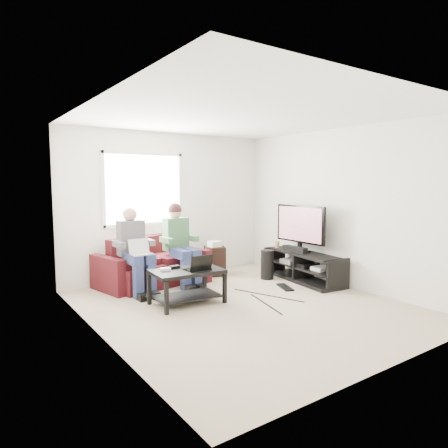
{
  "coord_description": "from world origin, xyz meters",
  "views": [
    {
      "loc": [
        -3.32,
        -4.29,
        1.72
      ],
      "look_at": [
        0.07,
        0.6,
        1.1
      ],
      "focal_mm": 32.0,
      "sensor_mm": 36.0,
      "label": 1
    }
  ],
  "objects_px": {
    "sofa": "(151,267)",
    "coffee_table": "(187,279)",
    "tv_stand": "(304,268)",
    "tv": "(300,225)",
    "subwoofer": "(267,265)",
    "end_table": "(215,260)"
  },
  "relations": [
    {
      "from": "tv_stand",
      "to": "subwoofer",
      "type": "bearing_deg",
      "value": 130.11
    },
    {
      "from": "tv_stand",
      "to": "coffee_table",
      "type": "bearing_deg",
      "value": 179.37
    },
    {
      "from": "sofa",
      "to": "tv_stand",
      "type": "bearing_deg",
      "value": -29.64
    },
    {
      "from": "tv",
      "to": "tv_stand",
      "type": "bearing_deg",
      "value": -88.53
    },
    {
      "from": "sofa",
      "to": "tv",
      "type": "relative_size",
      "value": 1.69
    },
    {
      "from": "sofa",
      "to": "coffee_table",
      "type": "bearing_deg",
      "value": -91.32
    },
    {
      "from": "tv",
      "to": "subwoofer",
      "type": "distance_m",
      "value": 0.91
    },
    {
      "from": "tv",
      "to": "end_table",
      "type": "xyz_separation_m",
      "value": [
        -1.02,
        1.16,
        -0.68
      ]
    },
    {
      "from": "tv",
      "to": "end_table",
      "type": "bearing_deg",
      "value": 131.41
    },
    {
      "from": "coffee_table",
      "to": "subwoofer",
      "type": "height_order",
      "value": "subwoofer"
    },
    {
      "from": "sofa",
      "to": "subwoofer",
      "type": "height_order",
      "value": "sofa"
    },
    {
      "from": "tv_stand",
      "to": "tv",
      "type": "xyz_separation_m",
      "value": [
        -0.0,
        0.1,
        0.74
      ]
    },
    {
      "from": "sofa",
      "to": "subwoofer",
      "type": "bearing_deg",
      "value": -23.39
    },
    {
      "from": "sofa",
      "to": "coffee_table",
      "type": "height_order",
      "value": "sofa"
    },
    {
      "from": "subwoofer",
      "to": "tv_stand",
      "type": "bearing_deg",
      "value": -49.89
    },
    {
      "from": "coffee_table",
      "to": "tv",
      "type": "distance_m",
      "value": 2.38
    },
    {
      "from": "coffee_table",
      "to": "tv",
      "type": "relative_size",
      "value": 0.93
    },
    {
      "from": "tv_stand",
      "to": "subwoofer",
      "type": "relative_size",
      "value": 3.07
    },
    {
      "from": "coffee_table",
      "to": "tv",
      "type": "height_order",
      "value": "tv"
    },
    {
      "from": "sofa",
      "to": "tv",
      "type": "height_order",
      "value": "tv"
    },
    {
      "from": "subwoofer",
      "to": "end_table",
      "type": "relative_size",
      "value": 0.81
    },
    {
      "from": "end_table",
      "to": "tv",
      "type": "bearing_deg",
      "value": -48.59
    }
  ]
}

